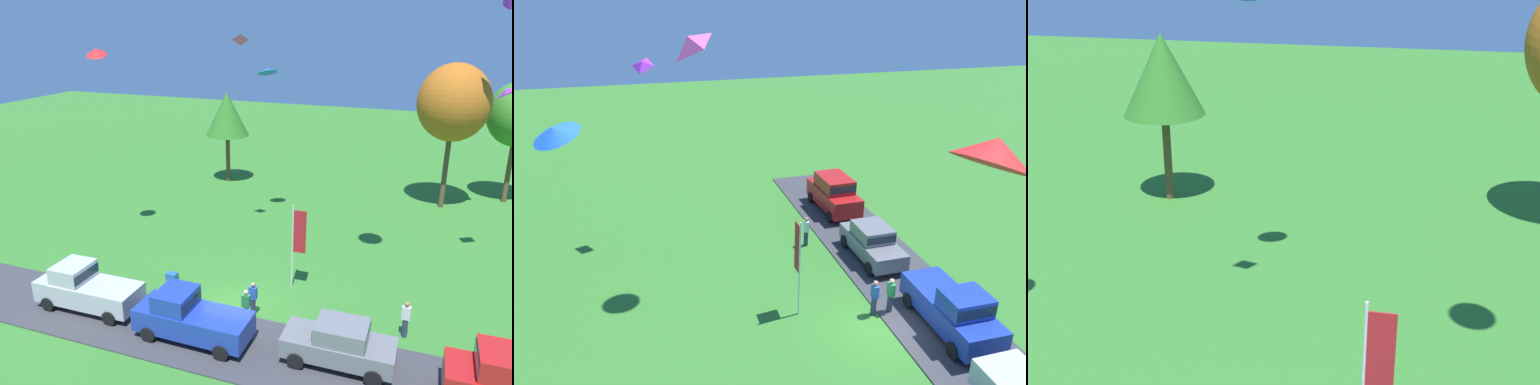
% 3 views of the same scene
% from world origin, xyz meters
% --- Properties ---
extents(tree_right_of_center, '(3.57, 3.57, 7.53)m').
position_xyz_m(tree_right_of_center, '(-8.31, 18.35, 5.70)').
color(tree_right_of_center, brown).
rests_on(tree_right_of_center, ground).
extents(flag_banner, '(0.71, 0.08, 4.46)m').
position_xyz_m(flag_banner, '(2.23, 2.96, 2.83)').
color(flag_banner, silver).
rests_on(flag_banner, ground).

